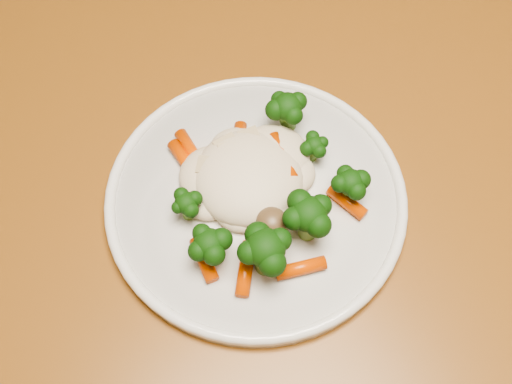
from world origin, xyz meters
TOP-DOWN VIEW (x-y plane):
  - dining_table at (-0.18, -0.13)m, footprint 1.21×0.87m
  - plate at (-0.29, -0.17)m, footprint 0.27×0.27m
  - meal at (-0.28, -0.18)m, footprint 0.17×0.18m

SIDE VIEW (x-z plane):
  - dining_table at x=-0.18m, z-range 0.27..1.02m
  - plate at x=-0.29m, z-range 0.75..0.76m
  - meal at x=-0.28m, z-range 0.76..0.81m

